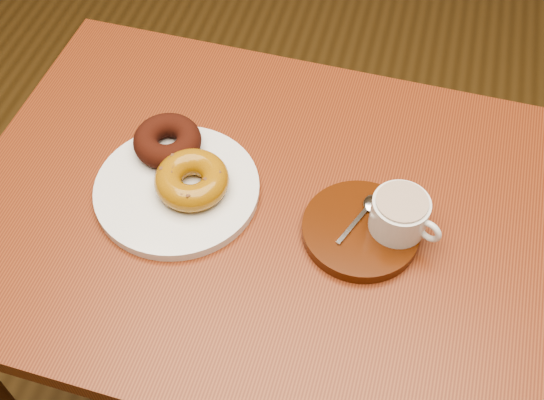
% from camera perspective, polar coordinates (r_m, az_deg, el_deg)
% --- Properties ---
extents(cafe_table, '(0.87, 0.67, 0.80)m').
position_cam_1_polar(cafe_table, '(1.08, -1.03, -4.55)').
color(cafe_table, brown).
rests_on(cafe_table, ground).
extents(donut_plate, '(0.25, 0.25, 0.01)m').
position_cam_1_polar(donut_plate, '(1.00, -7.95, 0.91)').
color(donut_plate, silver).
rests_on(donut_plate, cafe_table).
extents(donut_cinnamon, '(0.13, 0.13, 0.04)m').
position_cam_1_polar(donut_cinnamon, '(1.03, -8.75, 4.92)').
color(donut_cinnamon, '#37120B').
rests_on(donut_cinnamon, donut_plate).
extents(donut_caramel, '(0.11, 0.11, 0.04)m').
position_cam_1_polar(donut_caramel, '(0.97, -6.73, 1.69)').
color(donut_caramel, '#9B6510').
rests_on(donut_caramel, donut_plate).
extents(saucer, '(0.18, 0.18, 0.02)m').
position_cam_1_polar(saucer, '(0.95, 7.42, -2.51)').
color(saucer, '#3E1908').
rests_on(saucer, cafe_table).
extents(coffee_cup, '(0.10, 0.08, 0.06)m').
position_cam_1_polar(coffee_cup, '(0.93, 10.69, -1.17)').
color(coffee_cup, silver).
rests_on(coffee_cup, saucer).
extents(teaspoon, '(0.05, 0.09, 0.01)m').
position_cam_1_polar(teaspoon, '(0.96, 8.00, -0.63)').
color(teaspoon, silver).
rests_on(teaspoon, saucer).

